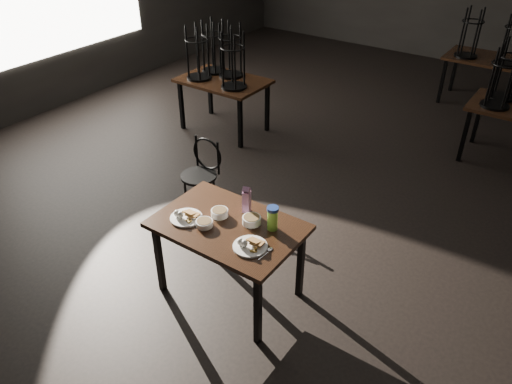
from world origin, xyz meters
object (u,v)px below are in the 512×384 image
Objects in this scene: main_table at (228,232)px; juice_carton at (247,200)px; water_bottle at (273,218)px; bentwood_chair at (202,170)px.

main_table is 0.30m from juice_carton.
juice_carton reaches higher than main_table.
water_bottle reaches higher than main_table.
juice_carton is at bearing 85.22° from main_table.
bentwood_chair reaches higher than main_table.
main_table is at bearing -42.07° from bentwood_chair.
juice_carton is 0.30× the size of bentwood_chair.
main_table is at bearing -154.52° from water_bottle.
main_table is 4.88× the size of juice_carton.
water_bottle is 1.61m from bentwood_chair.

